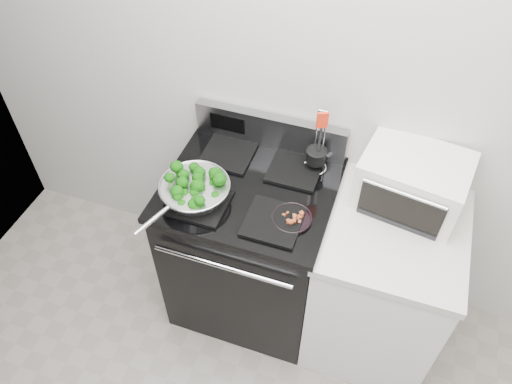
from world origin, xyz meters
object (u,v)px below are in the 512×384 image
at_px(gas_range, 250,246).
at_px(skillet, 194,190).
at_px(bacon_plate, 292,217).
at_px(toaster_oven, 412,181).
at_px(utensil_holder, 316,159).

xyz_separation_m(gas_range, skillet, (-0.21, -0.15, 0.51)).
height_order(gas_range, bacon_plate, gas_range).
relative_size(gas_range, skillet, 2.29).
bearing_deg(toaster_oven, gas_range, -157.14).
bearing_deg(skillet, bacon_plate, 22.49).
bearing_deg(gas_range, skillet, -144.23).
relative_size(utensil_holder, toaster_oven, 0.70).
bearing_deg(toaster_oven, bacon_plate, -137.65).
height_order(skillet, bacon_plate, skillet).
relative_size(skillet, toaster_oven, 1.01).
height_order(skillet, toaster_oven, toaster_oven).
relative_size(gas_range, utensil_holder, 3.28).
distance_m(gas_range, skillet, 0.57).
bearing_deg(bacon_plate, utensil_holder, 87.31).
bearing_deg(gas_range, bacon_plate, -28.33).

